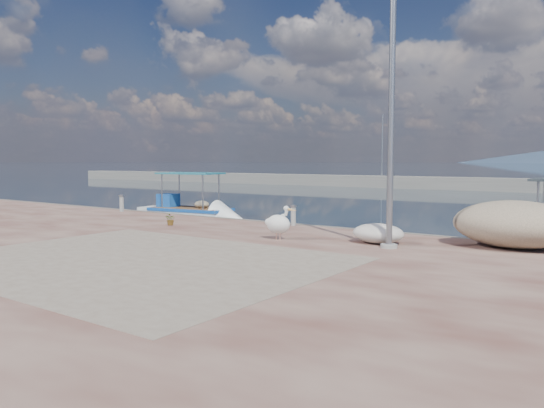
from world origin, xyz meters
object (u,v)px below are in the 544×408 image
(boat_left, at_px, (190,214))
(lamp_post, at_px, (392,122))
(pelican, at_px, (279,223))
(bollard_near, at_px, (293,214))

(boat_left, distance_m, lamp_post, 13.99)
(pelican, relative_size, bollard_near, 1.42)
(bollard_near, bearing_deg, pelican, -63.90)
(lamp_post, height_order, bollard_near, lamp_post)
(lamp_post, relative_size, bollard_near, 9.65)
(boat_left, relative_size, lamp_post, 0.80)
(boat_left, relative_size, bollard_near, 7.69)
(lamp_post, distance_m, bollard_near, 6.08)
(lamp_post, bearing_deg, boat_left, 157.05)
(boat_left, xyz_separation_m, lamp_post, (12.45, -5.27, 3.60))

